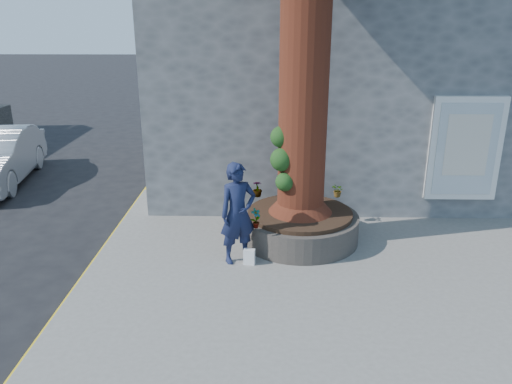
{
  "coord_description": "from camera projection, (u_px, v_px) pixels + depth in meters",
  "views": [
    {
      "loc": [
        0.12,
        -7.1,
        4.26
      ],
      "look_at": [
        -0.06,
        1.6,
        1.25
      ],
      "focal_mm": 35.0,
      "sensor_mm": 36.0,
      "label": 1
    }
  ],
  "objects": [
    {
      "name": "pavement",
      "position": [
        341.0,
        266.0,
        9.0
      ],
      "size": [
        9.0,
        8.0,
        0.12
      ],
      "primitive_type": "cube",
      "color": "slate",
      "rests_on": "ground"
    },
    {
      "name": "plant_a",
      "position": [
        256.0,
        218.0,
        8.9
      ],
      "size": [
        0.24,
        0.23,
        0.37
      ],
      "primitive_type": "imported",
      "rotation": [
        0.0,
        0.0,
        0.72
      ],
      "color": "gray",
      "rests_on": "planter"
    },
    {
      "name": "plant_d",
      "position": [
        338.0,
        190.0,
        10.49
      ],
      "size": [
        0.33,
        0.34,
        0.29
      ],
      "primitive_type": "imported",
      "rotation": [
        0.0,
        0.0,
        5.28
      ],
      "color": "gray",
      "rests_on": "planter"
    },
    {
      "name": "stone_shop",
      "position": [
        352.0,
        62.0,
        13.83
      ],
      "size": [
        10.3,
        8.3,
        6.3
      ],
      "color": "#55575A",
      "rests_on": "ground"
    },
    {
      "name": "plant_b",
      "position": [
        298.0,
        189.0,
        10.49
      ],
      "size": [
        0.26,
        0.26,
        0.34
      ],
      "primitive_type": "imported",
      "rotation": [
        0.0,
        0.0,
        2.38
      ],
      "color": "gray",
      "rests_on": "planter"
    },
    {
      "name": "yellow_line",
      "position": [
        92.0,
        266.0,
        9.11
      ],
      "size": [
        0.1,
        30.0,
        0.01
      ],
      "primitive_type": "cube",
      "color": "yellow",
      "rests_on": "ground"
    },
    {
      "name": "shopping_bag",
      "position": [
        249.0,
        257.0,
        8.9
      ],
      "size": [
        0.22,
        0.15,
        0.28
      ],
      "primitive_type": "cube",
      "rotation": [
        0.0,
        0.0,
        -0.14
      ],
      "color": "white",
      "rests_on": "pavement"
    },
    {
      "name": "man",
      "position": [
        238.0,
        213.0,
        8.77
      ],
      "size": [
        0.8,
        0.69,
        1.84
      ],
      "primitive_type": "imported",
      "rotation": [
        0.0,
        0.0,
        0.45
      ],
      "color": "#151C3B",
      "rests_on": "pavement"
    },
    {
      "name": "woman",
      "position": [
        296.0,
        173.0,
        11.06
      ],
      "size": [
        1.08,
        0.97,
        1.85
      ],
      "primitive_type": "imported",
      "rotation": [
        0.0,
        0.0,
        -0.35
      ],
      "color": "#B1AFA9",
      "rests_on": "pavement"
    },
    {
      "name": "planter",
      "position": [
        300.0,
        226.0,
        9.85
      ],
      "size": [
        2.3,
        2.3,
        0.6
      ],
      "color": "black",
      "rests_on": "pavement"
    },
    {
      "name": "ground",
      "position": [
        257.0,
        297.0,
        8.11
      ],
      "size": [
        120.0,
        120.0,
        0.0
      ],
      "primitive_type": "plane",
      "color": "black",
      "rests_on": "ground"
    },
    {
      "name": "plant_c",
      "position": [
        257.0,
        189.0,
        10.51
      ],
      "size": [
        0.2,
        0.2,
        0.34
      ],
      "primitive_type": "imported",
      "rotation": [
        0.0,
        0.0,
        3.19
      ],
      "color": "gray",
      "rests_on": "planter"
    }
  ]
}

